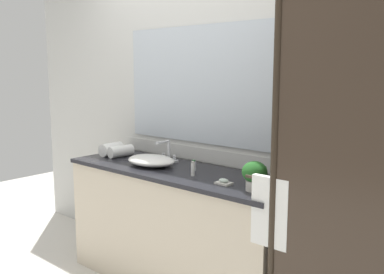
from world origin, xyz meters
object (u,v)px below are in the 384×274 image
sink_basin (151,160)px  potted_plant (254,174)px  soap_dish (224,182)px  rolled_towel_middle (121,151)px  faucet (168,154)px  amenity_bottle_conditioner (194,165)px  amenity_bottle_lotion (193,169)px  amenity_bottle_body_wash (265,173)px  rolled_towel_near_edge (111,149)px

sink_basin → potted_plant: bearing=-4.3°
soap_dish → rolled_towel_middle: bearing=173.3°
faucet → amenity_bottle_conditioner: faucet is taller
amenity_bottle_conditioner → amenity_bottle_lotion: bearing=-51.9°
amenity_bottle_lotion → potted_plant: bearing=-3.9°
faucet → rolled_towel_middle: size_ratio=0.81×
amenity_bottle_body_wash → amenity_bottle_conditioner: 0.52m
amenity_bottle_body_wash → rolled_towel_near_edge: rolled_towel_near_edge is taller
soap_dish → rolled_towel_near_edge: rolled_towel_near_edge is taller
rolled_towel_middle → soap_dish: bearing=-6.7°
sink_basin → soap_dish: 0.73m
soap_dish → potted_plant: bearing=0.4°
amenity_bottle_lotion → rolled_towel_near_edge: size_ratio=0.50×
soap_dish → amenity_bottle_conditioner: (-0.38, 0.16, 0.02)m
amenity_bottle_conditioner → rolled_towel_near_edge: bearing=-178.0°
faucet → rolled_towel_middle: faucet is taller
amenity_bottle_lotion → rolled_towel_middle: 0.88m
potted_plant → soap_dish: bearing=-179.6°
amenity_bottle_lotion → rolled_towel_middle: size_ratio=0.47×
sink_basin → amenity_bottle_conditioner: same height
potted_plant → rolled_towel_near_edge: bearing=175.3°
amenity_bottle_body_wash → soap_dish: bearing=-115.5°
potted_plant → amenity_bottle_conditioner: potted_plant is taller
sink_basin → rolled_towel_near_edge: bearing=174.7°
faucet → rolled_towel_near_edge: faucet is taller
amenity_bottle_conditioner → sink_basin: bearing=-166.9°
amenity_bottle_conditioner → soap_dish: bearing=-22.3°
soap_dish → rolled_towel_middle: (-1.16, 0.14, 0.03)m
amenity_bottle_body_wash → rolled_towel_near_edge: 1.40m
potted_plant → soap_dish: potted_plant is taller
potted_plant → amenity_bottle_conditioner: (-0.60, 0.15, -0.06)m
faucet → rolled_towel_near_edge: bearing=-166.4°
faucet → soap_dish: 0.77m
sink_basin → potted_plant: 0.96m
faucet → rolled_towel_near_edge: 0.55m
amenity_bottle_conditioner → rolled_towel_near_edge: (-0.89, -0.03, 0.02)m
sink_basin → rolled_towel_middle: size_ratio=1.90×
potted_plant → rolled_towel_middle: potted_plant is taller
amenity_bottle_conditioner → amenity_bottle_body_wash: bearing=13.0°
amenity_bottle_lotion → rolled_towel_middle: amenity_bottle_lotion is taller
sink_basin → potted_plant: potted_plant is taller
potted_plant → amenity_bottle_conditioner: bearing=165.6°
soap_dish → amenity_bottle_body_wash: (0.13, 0.27, 0.03)m
amenity_bottle_lotion → rolled_towel_near_edge: 0.98m
amenity_bottle_body_wash → rolled_towel_middle: 1.29m
rolled_towel_near_edge → amenity_bottle_body_wash: bearing=6.1°
potted_plant → faucet: bearing=165.2°
faucet → amenity_bottle_body_wash: faucet is taller
potted_plant → soap_dish: 0.24m
sink_basin → soap_dish: (0.73, -0.07, -0.02)m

